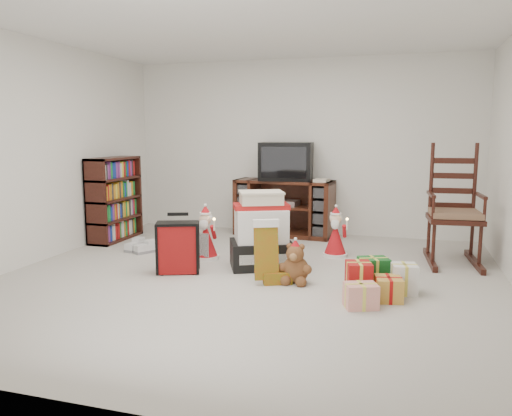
{
  "coord_description": "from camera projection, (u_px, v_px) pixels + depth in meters",
  "views": [
    {
      "loc": [
        1.47,
        -4.63,
        1.46
      ],
      "look_at": [
        -0.1,
        0.6,
        0.63
      ],
      "focal_mm": 35.0,
      "sensor_mm": 36.0,
      "label": 1
    }
  ],
  "objects": [
    {
      "name": "gift_cluster",
      "position": [
        374.0,
        283.0,
        4.48
      ],
      "size": [
        0.72,
        0.81,
        0.25
      ],
      "color": "#A11312",
      "rests_on": "floor"
    },
    {
      "name": "tv_stand",
      "position": [
        284.0,
        208.0,
        7.11
      ],
      "size": [
        1.42,
        0.6,
        0.79
      ],
      "rotation": [
        0.0,
        0.0,
        -0.08
      ],
      "color": "#491F14",
      "rests_on": "floor"
    },
    {
      "name": "rocking_chair",
      "position": [
        454.0,
        221.0,
        5.61
      ],
      "size": [
        0.63,
        0.96,
        1.4
      ],
      "rotation": [
        0.0,
        0.0,
        0.08
      ],
      "color": "#3B1610",
      "rests_on": "floor"
    },
    {
      "name": "sneaker_pair",
      "position": [
        141.0,
        247.0,
        6.17
      ],
      "size": [
        0.41,
        0.32,
        0.11
      ],
      "rotation": [
        0.0,
        0.0,
        -0.3
      ],
      "color": "silver",
      "rests_on": "floor"
    },
    {
      "name": "room",
      "position": [
        248.0,
        154.0,
        4.83
      ],
      "size": [
        5.01,
        5.01,
        2.51
      ],
      "color": "#B6B0A7",
      "rests_on": "ground"
    },
    {
      "name": "santa_figurine",
      "position": [
        335.0,
        237.0,
        5.91
      ],
      "size": [
        0.29,
        0.28,
        0.6
      ],
      "color": "#AF1218",
      "rests_on": "floor"
    },
    {
      "name": "red_suitcase",
      "position": [
        178.0,
        247.0,
        5.2
      ],
      "size": [
        0.46,
        0.35,
        0.63
      ],
      "rotation": [
        0.0,
        0.0,
        0.37
      ],
      "color": "maroon",
      "rests_on": "floor"
    },
    {
      "name": "stocking",
      "position": [
        266.0,
        251.0,
        4.83
      ],
      "size": [
        0.32,
        0.24,
        0.64
      ],
      "primitive_type": null,
      "rotation": [
        0.0,
        0.0,
        0.42
      ],
      "color": "#0E7E15",
      "rests_on": "floor"
    },
    {
      "name": "mrs_claus_figurine",
      "position": [
        206.0,
        238.0,
        5.78
      ],
      "size": [
        0.31,
        0.29,
        0.63
      ],
      "color": "#AF1218",
      "rests_on": "floor"
    },
    {
      "name": "crt_television",
      "position": [
        286.0,
        161.0,
        6.99
      ],
      "size": [
        0.77,
        0.59,
        0.53
      ],
      "rotation": [
        0.0,
        0.0,
        0.1
      ],
      "color": "black",
      "rests_on": "tv_stand"
    },
    {
      "name": "teddy_bear",
      "position": [
        295.0,
        266.0,
        4.87
      ],
      "size": [
        0.26,
        0.23,
        0.39
      ],
      "color": "brown",
      "rests_on": "floor"
    },
    {
      "name": "gift_pile",
      "position": [
        261.0,
        235.0,
        5.4
      ],
      "size": [
        0.78,
        0.7,
        0.82
      ],
      "rotation": [
        0.0,
        0.0,
        0.42
      ],
      "color": "black",
      "rests_on": "floor"
    },
    {
      "name": "bookshelf",
      "position": [
        115.0,
        200.0,
        6.8
      ],
      "size": [
        0.31,
        0.92,
        1.13
      ],
      "color": "#3B1610",
      "rests_on": "floor"
    }
  ]
}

